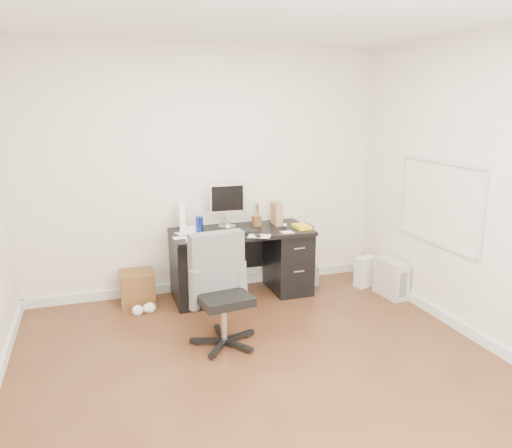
{
  "coord_description": "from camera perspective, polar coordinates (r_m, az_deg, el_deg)",
  "views": [
    {
      "loc": [
        -1.19,
        -3.36,
        2.1
      ],
      "look_at": [
        0.32,
        1.2,
        0.92
      ],
      "focal_mm": 35.0,
      "sensor_mm": 36.0,
      "label": 1
    }
  ],
  "objects": [
    {
      "name": "wicker_basket",
      "position": [
        5.5,
        -13.41,
        -7.09
      ],
      "size": [
        0.36,
        0.36,
        0.35
      ],
      "primitive_type": "cube",
      "rotation": [
        0.0,
        0.0,
        -0.03
      ],
      "color": "#513718",
      "rests_on": "ground"
    },
    {
      "name": "magazine_file",
      "position": [
        5.62,
        2.37,
        1.19
      ],
      "size": [
        0.12,
        0.22,
        0.25
      ],
      "primitive_type": "cube",
      "rotation": [
        0.0,
        0.0,
        -0.05
      ],
      "color": "#986E49",
      "rests_on": "desk"
    },
    {
      "name": "loose_papers",
      "position": [
        5.3,
        -3.59,
        -0.98
      ],
      "size": [
        1.1,
        0.6,
        0.0
      ],
      "primitive_type": null,
      "color": "silver",
      "rests_on": "desk"
    },
    {
      "name": "office_chair",
      "position": [
        4.37,
        -3.71,
        -7.77
      ],
      "size": [
        0.63,
        0.63,
        0.99
      ],
      "primitive_type": null,
      "rotation": [
        0.0,
        0.0,
        0.13
      ],
      "color": "#585B58",
      "rests_on": "ground"
    },
    {
      "name": "white_binder",
      "position": [
        5.38,
        -8.39,
        0.76
      ],
      "size": [
        0.17,
        0.28,
        0.3
      ],
      "primitive_type": "cube",
      "rotation": [
        0.0,
        0.0,
        -0.18
      ],
      "color": "white",
      "rests_on": "desk"
    },
    {
      "name": "room_shell",
      "position": [
        3.63,
        1.52,
        6.76
      ],
      "size": [
        4.02,
        4.02,
        2.71
      ],
      "color": "silver",
      "rests_on": "ground"
    },
    {
      "name": "computer_mouse",
      "position": [
        5.47,
        3.28,
        -0.19
      ],
      "size": [
        0.07,
        0.07,
        0.06
      ],
      "primitive_type": "sphere",
      "rotation": [
        0.0,
        0.0,
        0.25
      ],
      "color": "silver",
      "rests_on": "desk"
    },
    {
      "name": "ground",
      "position": [
        4.14,
        1.07,
        -16.71
      ],
      "size": [
        4.0,
        4.0,
        0.0
      ],
      "primitive_type": "plane",
      "color": "#482517",
      "rests_on": "ground"
    },
    {
      "name": "desk",
      "position": [
        5.5,
        -1.65,
        -4.22
      ],
      "size": [
        1.5,
        0.7,
        0.75
      ],
      "color": "black",
      "rests_on": "ground"
    },
    {
      "name": "keyboard",
      "position": [
        5.29,
        -2.35,
        -0.86
      ],
      "size": [
        0.5,
        0.23,
        0.03
      ],
      "primitive_type": "cube",
      "rotation": [
        0.0,
        0.0,
        -0.14
      ],
      "color": "black",
      "rests_on": "desk"
    },
    {
      "name": "pen_cup",
      "position": [
        5.55,
        0.08,
        1.08
      ],
      "size": [
        0.11,
        0.11,
        0.26
      ],
      "primitive_type": null,
      "rotation": [
        0.0,
        0.0,
        0.05
      ],
      "color": "brown",
      "rests_on": "desk"
    },
    {
      "name": "paper_remote",
      "position": [
        5.15,
        0.38,
        -1.3
      ],
      "size": [
        0.29,
        0.27,
        0.02
      ],
      "primitive_type": null,
      "rotation": [
        0.0,
        0.0,
        -0.48
      ],
      "color": "silver",
      "rests_on": "desk"
    },
    {
      "name": "pc_tower",
      "position": [
        5.74,
        15.16,
        -6.01
      ],
      "size": [
        0.22,
        0.42,
        0.41
      ],
      "primitive_type": "cube",
      "rotation": [
        0.0,
        0.0,
        0.09
      ],
      "color": "#B8B4A6",
      "rests_on": "ground"
    },
    {
      "name": "desk_printer",
      "position": [
        5.96,
        4.94,
        -5.73
      ],
      "size": [
        0.39,
        0.32,
        0.22
      ],
      "primitive_type": "cube",
      "rotation": [
        0.0,
        0.0,
        -0.03
      ],
      "color": "slate",
      "rests_on": "ground"
    },
    {
      "name": "travel_mug",
      "position": [
        5.29,
        -6.47,
        -0.1
      ],
      "size": [
        0.09,
        0.09,
        0.18
      ],
      "primitive_type": "cylinder",
      "rotation": [
        0.0,
        0.0,
        -0.15
      ],
      "color": "#162999",
      "rests_on": "desk"
    },
    {
      "name": "shopping_bag",
      "position": [
        5.97,
        12.43,
        -5.34
      ],
      "size": [
        0.29,
        0.24,
        0.35
      ],
      "primitive_type": "cube",
      "rotation": [
        0.0,
        0.0,
        0.23
      ],
      "color": "white",
      "rests_on": "ground"
    },
    {
      "name": "lcd_monitor",
      "position": [
        5.46,
        -3.31,
        2.14
      ],
      "size": [
        0.41,
        0.24,
        0.5
      ],
      "primitive_type": null,
      "rotation": [
        0.0,
        0.0,
        -0.05
      ],
      "color": "silver",
      "rests_on": "desk"
    },
    {
      "name": "yellow_book",
      "position": [
        5.5,
        5.32,
        -0.28
      ],
      "size": [
        0.18,
        0.22,
        0.04
      ],
      "primitive_type": "cube",
      "rotation": [
        0.0,
        0.0,
        0.05
      ],
      "color": "yellow",
      "rests_on": "desk"
    }
  ]
}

